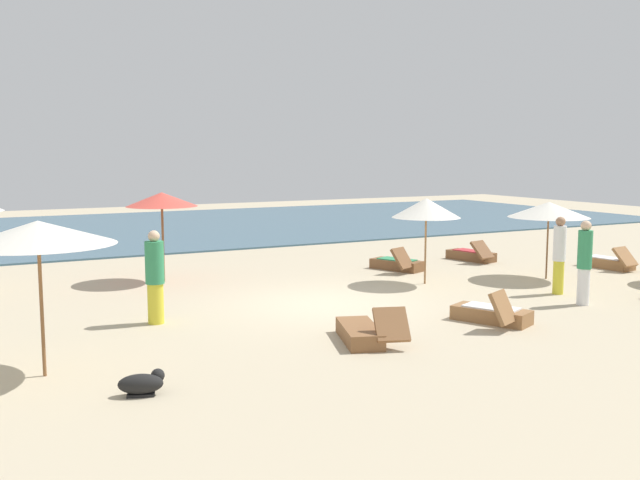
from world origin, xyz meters
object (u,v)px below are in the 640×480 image
Objects in this scene: lounger_6 at (472,255)px; dog at (143,383)px; lounger_2 at (608,262)px; person_2 at (584,262)px; lounger_3 at (397,264)px; person_3 at (155,277)px; person_0 at (559,254)px; umbrella_0 at (549,210)px; umbrella_3 at (38,233)px; umbrella_2 at (162,200)px; umbrella_4 at (426,208)px; lounger_5 at (492,314)px; lounger_1 at (363,333)px.

lounger_6 is 14.07m from dog.
person_2 is (-4.50, -3.18, 0.77)m from lounger_2.
lounger_3 is at bearing -172.28° from lounger_6.
dog is (-1.24, -4.00, -0.75)m from person_3.
umbrella_0 is at bearing 52.24° from person_0.
person_3 reaches higher than dog.
umbrella_3 is 1.30× the size of lounger_6.
umbrella_2 is 1.31× the size of lounger_2.
umbrella_4 is 1.23× the size of lounger_3.
lounger_5 is at bearing 8.12° from dog.
lounger_5 is at bearing -172.73° from person_2.
umbrella_4 reaches higher than person_2.
person_2 is 2.66× the size of dog.
lounger_2 is 0.96× the size of person_0.
lounger_3 is at bearing 75.07° from umbrella_4.
umbrella_0 is 12.96m from umbrella_3.
umbrella_2 is 1.33× the size of lounger_5.
lounger_3 is 0.96× the size of person_2.
umbrella_2 is 1.28× the size of lounger_6.
umbrella_0 is 4.33m from lounger_3.
umbrella_3 reaches higher than umbrella_0.
lounger_1 is 4.24m from person_3.
umbrella_4 is 1.21× the size of lounger_1.
umbrella_3 is 5.58m from lounger_1.
lounger_5 is (-4.53, -3.10, -1.64)m from umbrella_0.
lounger_6 is (3.00, 0.41, -0.00)m from lounger_3.
dog is (-4.10, -0.97, -0.00)m from lounger_1.
lounger_5 is at bearing -107.91° from umbrella_4.
umbrella_2 is 7.81m from lounger_1.
umbrella_0 reaches higher than lounger_6.
umbrella_0 reaches higher than lounger_1.
lounger_1 is 7.78m from lounger_3.
person_2 is at bearing -79.81° from lounger_3.
person_0 is (-1.25, -1.62, -0.88)m from umbrella_0.
lounger_3 reaches higher than lounger_1.
umbrella_3 reaches higher than person_0.
person_0 is at bearing 69.70° from person_2.
person_2 is at bearing -66.62° from umbrella_4.
lounger_2 is 0.96× the size of person_3.
lounger_2 is 15.13m from dog.
person_2 is at bearing -0.79° from umbrella_3.
lounger_5 is 0.95× the size of person_0.
lounger_1 is 6.48m from person_0.
dog is at bearing -172.13° from person_2.
umbrella_4 is 1.19× the size of person_3.
lounger_5 is at bearing -155.67° from person_0.
umbrella_3 is at bearing -150.99° from lounger_3.
umbrella_0 is at bearing 19.50° from dog.
umbrella_4 is at bearing 8.06° from person_3.
lounger_1 is (1.50, -7.42, -1.94)m from umbrella_2.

